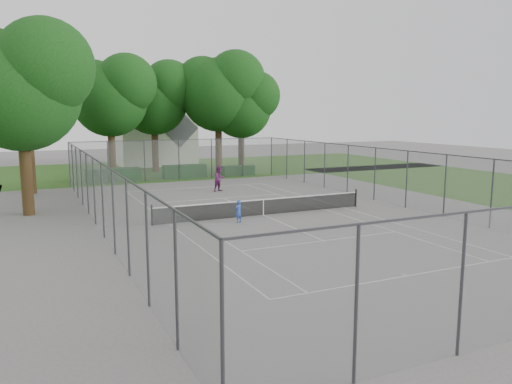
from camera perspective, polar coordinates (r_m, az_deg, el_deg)
name	(u,v)px	position (r m, az deg, el deg)	size (l,w,h in m)	color
ground	(263,215)	(28.48, 0.84, -2.67)	(120.00, 120.00, 0.00)	slate
grass_far	(155,169)	(52.86, -11.45, 2.54)	(60.00, 20.00, 0.00)	#264E16
court_markings	(263,215)	(28.48, 0.84, -2.66)	(11.03, 23.83, 0.01)	silver
tennis_net	(263,206)	(28.38, 0.85, -1.66)	(12.87, 0.10, 1.10)	black
perimeter_fence	(263,184)	(28.17, 0.85, 0.94)	(18.08, 34.08, 3.52)	#38383D
tree_far_left	(111,93)	(46.81, -16.27, 10.82)	(7.65, 6.98, 10.99)	#362513
tree_far_midleft	(155,95)	(50.66, -11.51, 10.77)	(7.60, 6.94, 10.92)	#362513
tree_far_midright	(219,89)	(49.68, -4.21, 11.68)	(8.23, 7.51, 11.83)	#362513
tree_far_right	(242,103)	(50.05, -1.58, 10.15)	(6.88, 6.28, 9.89)	#362513
tree_side_back	(26,82)	(39.35, -24.79, 11.31)	(8.00, 7.31, 11.51)	#362513
tree_side_front	(22,81)	(30.85, -25.22, 11.36)	(7.57, 6.92, 10.89)	#362513
hedge_left	(113,175)	(44.16, -16.01, 1.87)	(4.52, 1.36, 1.13)	#143F15
hedge_mid	(184,171)	(45.25, -8.17, 2.34)	(3.83, 1.10, 1.20)	#143F15
hedge_right	(238,171)	(46.86, -2.07, 2.47)	(3.03, 1.11, 0.91)	#143F15
house	(155,128)	(57.90, -11.50, 7.19)	(8.27, 6.41, 10.29)	silver
girl_player	(238,211)	(26.46, -2.02, -2.23)	(0.44, 0.29, 1.21)	#304EB6
woman_player	(219,179)	(37.25, -4.21, 1.53)	(0.91, 0.71, 1.88)	#6F2563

